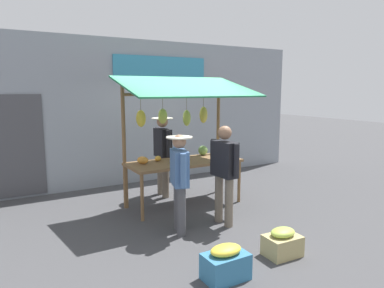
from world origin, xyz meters
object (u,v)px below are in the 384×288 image
shopper_with_ponytail (179,176)px  produce_crate_near (282,243)px  vendor_with_sunhat (163,149)px  produce_crate_side (226,264)px  market_stall (183,127)px  shopper_in_striped_shirt (224,168)px

shopper_with_ponytail → produce_crate_near: size_ratio=3.17×
vendor_with_sunhat → produce_crate_near: 3.40m
produce_crate_near → produce_crate_side: produce_crate_side is taller
shopper_with_ponytail → produce_crate_side: bearing=-170.1°
market_stall → produce_crate_near: bearing=92.6°
produce_crate_near → produce_crate_side: size_ratio=0.92×
produce_crate_side → produce_crate_near: bearing=-174.2°
market_stall → shopper_in_striped_shirt: bearing=94.1°
market_stall → vendor_with_sunhat: market_stall is taller
vendor_with_sunhat → produce_crate_near: (-0.22, 3.29, -0.83)m
vendor_with_sunhat → produce_crate_side: bearing=-9.8°
vendor_with_sunhat → shopper_in_striped_shirt: vendor_with_sunhat is taller
market_stall → vendor_with_sunhat: size_ratio=1.47×
market_stall → vendor_with_sunhat: 0.88m
vendor_with_sunhat → produce_crate_side: 3.58m
shopper_in_striped_shirt → produce_crate_near: bearing=178.9°
shopper_with_ponytail → market_stall: bearing=-14.1°
produce_crate_near → market_stall: bearing=-87.4°
shopper_with_ponytail → produce_crate_near: (-0.83, 1.40, -0.74)m
shopper_in_striped_shirt → produce_crate_side: size_ratio=3.11×
vendor_with_sunhat → shopper_in_striped_shirt: 1.96m
market_stall → produce_crate_side: market_stall is taller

